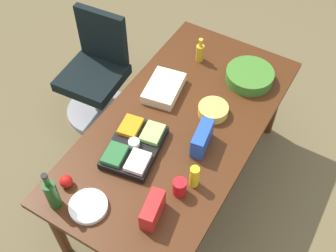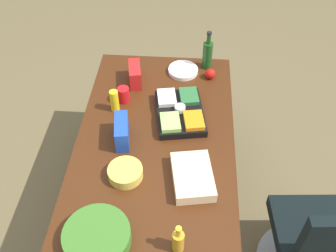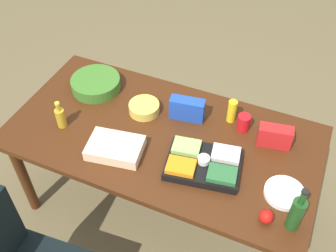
{
  "view_description": "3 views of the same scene",
  "coord_description": "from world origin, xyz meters",
  "px_view_note": "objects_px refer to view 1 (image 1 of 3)",
  "views": [
    {
      "loc": [
        1.52,
        0.81,
        2.89
      ],
      "look_at": [
        0.07,
        -0.05,
        0.79
      ],
      "focal_mm": 44.91,
      "sensor_mm": 36.0,
      "label": 1
    },
    {
      "loc": [
        -1.51,
        -0.19,
        2.57
      ],
      "look_at": [
        0.12,
        -0.08,
        0.86
      ],
      "focal_mm": 41.49,
      "sensor_mm": 36.0,
      "label": 2
    },
    {
      "loc": [
        0.71,
        -1.55,
        2.58
      ],
      "look_at": [
        0.04,
        -0.01,
        0.86
      ],
      "focal_mm": 42.92,
      "sensor_mm": 36.0,
      "label": 3
    }
  ],
  "objects_px": {
    "salad_bowl": "(250,76)",
    "red_solo_cup": "(180,187)",
    "paper_plate_stack": "(88,206)",
    "chip_bowl": "(213,110)",
    "veggie_tray": "(134,146)",
    "chip_bag_blue": "(202,138)",
    "apple_red": "(66,181)",
    "sheet_cake": "(164,88)",
    "mustard_bottle": "(194,177)",
    "wine_bottle": "(52,194)",
    "chip_bag_red": "(153,210)",
    "office_chair": "(97,79)",
    "dressing_bottle": "(200,52)",
    "conference_table": "(179,132)"
  },
  "relations": [
    {
      "from": "salad_bowl",
      "to": "red_solo_cup",
      "type": "distance_m",
      "value": 1.05
    },
    {
      "from": "salad_bowl",
      "to": "paper_plate_stack",
      "type": "bearing_deg",
      "value": -14.76
    },
    {
      "from": "chip_bowl",
      "to": "veggie_tray",
      "type": "bearing_deg",
      "value": -28.98
    },
    {
      "from": "chip_bag_blue",
      "to": "apple_red",
      "type": "bearing_deg",
      "value": -39.92
    },
    {
      "from": "sheet_cake",
      "to": "mustard_bottle",
      "type": "height_order",
      "value": "mustard_bottle"
    },
    {
      "from": "wine_bottle",
      "to": "chip_bag_blue",
      "type": "xyz_separation_m",
      "value": [
        -0.78,
        0.52,
        -0.04
      ]
    },
    {
      "from": "salad_bowl",
      "to": "sheet_cake",
      "type": "height_order",
      "value": "salad_bowl"
    },
    {
      "from": "apple_red",
      "to": "sheet_cake",
      "type": "distance_m",
      "value": 0.94
    },
    {
      "from": "sheet_cake",
      "to": "chip_bag_red",
      "type": "bearing_deg",
      "value": 27.23
    },
    {
      "from": "veggie_tray",
      "to": "chip_bag_red",
      "type": "height_order",
      "value": "chip_bag_red"
    },
    {
      "from": "office_chair",
      "to": "apple_red",
      "type": "xyz_separation_m",
      "value": [
        1.08,
        0.65,
        0.43
      ]
    },
    {
      "from": "office_chair",
      "to": "wine_bottle",
      "type": "distance_m",
      "value": 1.48
    },
    {
      "from": "chip_bag_blue",
      "to": "salad_bowl",
      "type": "bearing_deg",
      "value": 178.22
    },
    {
      "from": "office_chair",
      "to": "dressing_bottle",
      "type": "relative_size",
      "value": 4.9
    },
    {
      "from": "salad_bowl",
      "to": "chip_bag_red",
      "type": "relative_size",
      "value": 1.69
    },
    {
      "from": "dressing_bottle",
      "to": "salad_bowl",
      "type": "relative_size",
      "value": 0.57
    },
    {
      "from": "chip_bowl",
      "to": "red_solo_cup",
      "type": "xyz_separation_m",
      "value": [
        0.64,
        0.1,
        0.02
      ]
    },
    {
      "from": "dressing_bottle",
      "to": "paper_plate_stack",
      "type": "height_order",
      "value": "dressing_bottle"
    },
    {
      "from": "sheet_cake",
      "to": "apple_red",
      "type": "bearing_deg",
      "value": -6.32
    },
    {
      "from": "salad_bowl",
      "to": "veggie_tray",
      "type": "bearing_deg",
      "value": -21.54
    },
    {
      "from": "paper_plate_stack",
      "to": "office_chair",
      "type": "bearing_deg",
      "value": -143.1
    },
    {
      "from": "chip_bag_blue",
      "to": "mustard_bottle",
      "type": "height_order",
      "value": "mustard_bottle"
    },
    {
      "from": "office_chair",
      "to": "chip_bowl",
      "type": "distance_m",
      "value": 1.23
    },
    {
      "from": "paper_plate_stack",
      "to": "wine_bottle",
      "type": "bearing_deg",
      "value": -66.59
    },
    {
      "from": "sheet_cake",
      "to": "paper_plate_stack",
      "type": "distance_m",
      "value": 0.99
    },
    {
      "from": "veggie_tray",
      "to": "mustard_bottle",
      "type": "distance_m",
      "value": 0.44
    },
    {
      "from": "chip_bowl",
      "to": "conference_table",
      "type": "bearing_deg",
      "value": -36.21
    },
    {
      "from": "conference_table",
      "to": "wine_bottle",
      "type": "relative_size",
      "value": 6.38
    },
    {
      "from": "chip_bag_blue",
      "to": "red_solo_cup",
      "type": "xyz_separation_m",
      "value": [
        0.36,
        0.05,
        -0.02
      ]
    },
    {
      "from": "chip_bag_blue",
      "to": "red_solo_cup",
      "type": "relative_size",
      "value": 2.0
    },
    {
      "from": "veggie_tray",
      "to": "apple_red",
      "type": "relative_size",
      "value": 6.11
    },
    {
      "from": "office_chair",
      "to": "sheet_cake",
      "type": "bearing_deg",
      "value": 78.8
    },
    {
      "from": "apple_red",
      "to": "conference_table",
      "type": "bearing_deg",
      "value": 154.92
    },
    {
      "from": "salad_bowl",
      "to": "mustard_bottle",
      "type": "bearing_deg",
      "value": 4.14
    },
    {
      "from": "chip_bag_blue",
      "to": "red_solo_cup",
      "type": "bearing_deg",
      "value": 7.22
    },
    {
      "from": "veggie_tray",
      "to": "sheet_cake",
      "type": "bearing_deg",
      "value": -169.34
    },
    {
      "from": "veggie_tray",
      "to": "chip_bag_red",
      "type": "distance_m",
      "value": 0.47
    },
    {
      "from": "salad_bowl",
      "to": "sheet_cake",
      "type": "bearing_deg",
      "value": -48.67
    },
    {
      "from": "paper_plate_stack",
      "to": "veggie_tray",
      "type": "bearing_deg",
      "value": 179.8
    },
    {
      "from": "office_chair",
      "to": "paper_plate_stack",
      "type": "distance_m",
      "value": 1.48
    },
    {
      "from": "salad_bowl",
      "to": "red_solo_cup",
      "type": "bearing_deg",
      "value": 1.32
    },
    {
      "from": "sheet_cake",
      "to": "chip_bag_red",
      "type": "distance_m",
      "value": 0.95
    },
    {
      "from": "conference_table",
      "to": "chip_bowl",
      "type": "relative_size",
      "value": 9.64
    },
    {
      "from": "paper_plate_stack",
      "to": "apple_red",
      "type": "bearing_deg",
      "value": -105.36
    },
    {
      "from": "chip_bag_red",
      "to": "paper_plate_stack",
      "type": "bearing_deg",
      "value": -67.33
    },
    {
      "from": "chip_bag_red",
      "to": "red_solo_cup",
      "type": "distance_m",
      "value": 0.21
    },
    {
      "from": "veggie_tray",
      "to": "chip_bag_red",
      "type": "xyz_separation_m",
      "value": [
        0.33,
        0.34,
        0.03
      ]
    },
    {
      "from": "wine_bottle",
      "to": "mustard_bottle",
      "type": "distance_m",
      "value": 0.8
    },
    {
      "from": "dressing_bottle",
      "to": "salad_bowl",
      "type": "height_order",
      "value": "dressing_bottle"
    },
    {
      "from": "chip_bag_red",
      "to": "red_solo_cup",
      "type": "relative_size",
      "value": 1.82
    }
  ]
}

